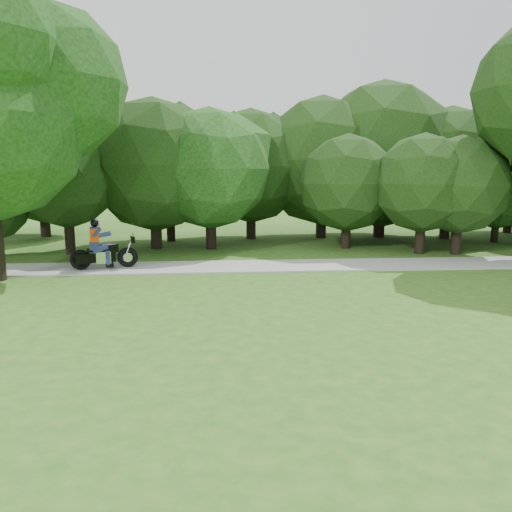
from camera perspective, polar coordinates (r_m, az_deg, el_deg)
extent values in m
plane|color=#29601B|center=(10.86, 14.26, -9.23)|extent=(100.00, 100.00, 0.00)
cube|color=#9C9C97|center=(18.35, 6.27, -1.07)|extent=(60.00, 2.20, 0.06)
cylinder|color=black|center=(26.79, 25.64, 2.66)|extent=(0.35, 0.35, 1.16)
sphere|color=#143C11|center=(26.67, 25.89, 5.91)|extent=(2.90, 2.90, 2.90)
cylinder|color=black|center=(22.35, 21.93, 2.18)|extent=(0.40, 0.40, 1.56)
sphere|color=black|center=(22.19, 22.27, 7.53)|extent=(4.04, 4.04, 4.04)
cylinder|color=black|center=(22.11, -20.53, 2.51)|extent=(0.41, 0.41, 1.80)
sphere|color=black|center=(21.96, -20.89, 8.35)|extent=(4.17, 4.17, 4.17)
cylinder|color=black|center=(26.00, 7.45, 4.06)|extent=(0.52, 0.52, 1.80)
sphere|color=black|center=(25.87, 7.60, 10.71)|extent=(6.50, 6.50, 6.50)
cylinder|color=black|center=(26.87, 13.90, 4.04)|extent=(0.57, 0.57, 1.80)
sphere|color=black|center=(26.75, 14.20, 11.14)|extent=(7.45, 7.45, 7.45)
cylinder|color=black|center=(28.35, -22.98, 3.84)|extent=(0.51, 0.51, 1.80)
sphere|color=black|center=(28.24, -23.39, 9.72)|extent=(6.19, 6.19, 6.19)
cylinder|color=black|center=(22.68, -11.35, 3.09)|extent=(0.49, 0.49, 1.78)
sphere|color=black|center=(22.53, -11.59, 10.13)|extent=(5.82, 5.82, 5.82)
cylinder|color=black|center=(22.72, 10.24, 2.78)|extent=(0.42, 0.42, 1.50)
sphere|color=black|center=(22.56, 10.40, 8.21)|extent=(4.31, 4.31, 4.31)
cylinder|color=black|center=(31.13, 26.88, 4.03)|extent=(0.46, 0.46, 1.80)
sphere|color=black|center=(31.02, 27.25, 8.75)|extent=(5.14, 5.14, 5.14)
cylinder|color=black|center=(24.90, -9.72, 3.75)|extent=(0.41, 0.41, 1.80)
sphere|color=black|center=(24.76, -9.87, 9.04)|extent=(4.29, 4.29, 4.29)
cylinder|color=black|center=(21.96, 18.23, 2.34)|extent=(0.40, 0.40, 1.61)
sphere|color=black|center=(21.80, 18.54, 7.91)|extent=(4.09, 4.09, 4.09)
cylinder|color=black|center=(22.23, -5.17, 3.13)|extent=(0.46, 0.46, 1.80)
sphere|color=#143C11|center=(22.08, -5.27, 9.89)|extent=(5.28, 5.28, 5.28)
cylinder|color=black|center=(27.24, 20.80, 3.77)|extent=(0.49, 0.49, 1.80)
sphere|color=black|center=(27.12, 21.16, 9.64)|extent=(5.83, 5.83, 5.83)
cylinder|color=black|center=(25.37, -0.58, 4.00)|extent=(0.48, 0.48, 1.80)
sphere|color=black|center=(25.24, -0.59, 10.21)|extent=(5.67, 5.67, 5.67)
sphere|color=#143C11|center=(18.01, -22.82, 17.77)|extent=(5.12, 5.12, 5.12)
torus|color=black|center=(18.24, -19.41, -0.41)|extent=(0.74, 0.37, 0.72)
torus|color=black|center=(18.27, -14.45, -0.14)|extent=(0.74, 0.37, 0.72)
cube|color=black|center=(18.23, -17.53, -0.15)|extent=(1.17, 0.51, 0.33)
cube|color=silver|center=(18.23, -17.03, -0.12)|extent=(0.56, 0.45, 0.41)
cube|color=black|center=(18.19, -16.29, 0.87)|extent=(0.59, 0.42, 0.27)
cube|color=black|center=(18.18, -17.97, 0.66)|extent=(0.59, 0.44, 0.10)
cylinder|color=silver|center=(18.21, -14.37, 0.98)|extent=(0.40, 0.14, 0.92)
cylinder|color=silver|center=(18.16, -13.88, 2.37)|extent=(0.19, 0.64, 0.04)
cube|color=black|center=(18.01, -19.27, -0.36)|extent=(0.45, 0.22, 0.35)
cube|color=black|center=(18.45, -19.25, -0.12)|extent=(0.45, 0.22, 0.35)
cube|color=navy|center=(18.16, -18.00, 1.10)|extent=(0.39, 0.45, 0.25)
cube|color=navy|center=(18.11, -17.99, 2.26)|extent=(0.36, 0.48, 0.57)
cube|color=#F23F04|center=(18.11, -18.00, 2.32)|extent=(0.40, 0.53, 0.45)
sphere|color=black|center=(18.07, -17.97, 3.61)|extent=(0.29, 0.29, 0.29)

